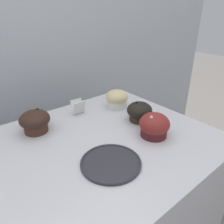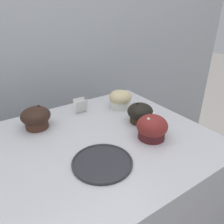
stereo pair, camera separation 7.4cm
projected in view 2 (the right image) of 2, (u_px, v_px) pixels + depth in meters
name	position (u px, v px, depth m)	size (l,w,h in m)	color
wall_back	(16.00, 90.00, 1.11)	(3.20, 0.10, 1.80)	#B2B7BC
muffin_front_center	(120.00, 99.00, 0.95)	(0.10, 0.10, 0.08)	white
muffin_back_left	(152.00, 128.00, 0.73)	(0.10, 0.10, 0.09)	#4F1B1F
muffin_back_right	(36.00, 117.00, 0.79)	(0.11, 0.11, 0.08)	#492C1F
muffin_front_left	(140.00, 113.00, 0.83)	(0.10, 0.10, 0.08)	#322315
serving_plate	(102.00, 162.00, 0.62)	(0.18, 0.18, 0.01)	#2D2D33
price_card	(81.00, 106.00, 0.91)	(0.05, 0.04, 0.06)	white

